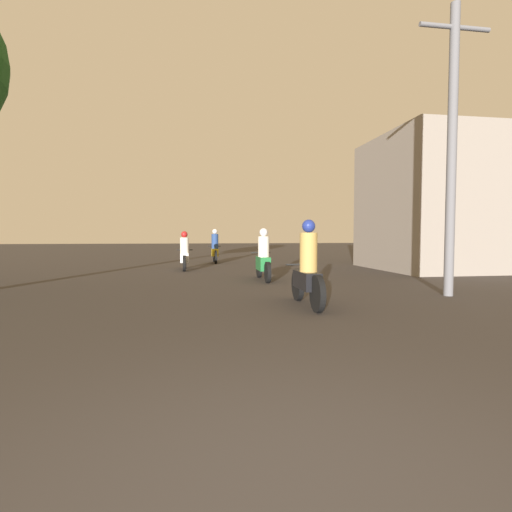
% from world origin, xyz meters
% --- Properties ---
extents(motorcycle_black, '(0.60, 1.92, 1.60)m').
position_xyz_m(motorcycle_black, '(1.62, 5.48, 0.63)').
color(motorcycle_black, black).
rests_on(motorcycle_black, ground_plane).
extents(motorcycle_green, '(0.60, 2.00, 1.51)m').
position_xyz_m(motorcycle_green, '(1.56, 9.79, 0.61)').
color(motorcycle_green, black).
rests_on(motorcycle_green, ground_plane).
extents(motorcycle_white, '(0.60, 1.90, 1.46)m').
position_xyz_m(motorcycle_white, '(-0.77, 13.62, 0.58)').
color(motorcycle_white, black).
rests_on(motorcycle_white, ground_plane).
extents(motorcycle_yellow, '(0.60, 1.99, 1.60)m').
position_xyz_m(motorcycle_yellow, '(0.58, 17.34, 0.64)').
color(motorcycle_yellow, black).
rests_on(motorcycle_yellow, ground_plane).
extents(building_right_near, '(4.32, 5.11, 5.02)m').
position_xyz_m(building_right_near, '(8.65, 12.37, 2.51)').
color(building_right_near, gray).
rests_on(building_right_near, ground_plane).
extents(utility_pole_near, '(1.60, 0.20, 6.17)m').
position_xyz_m(utility_pole_near, '(5.00, 6.21, 3.24)').
color(utility_pole_near, slate).
rests_on(utility_pole_near, ground_plane).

